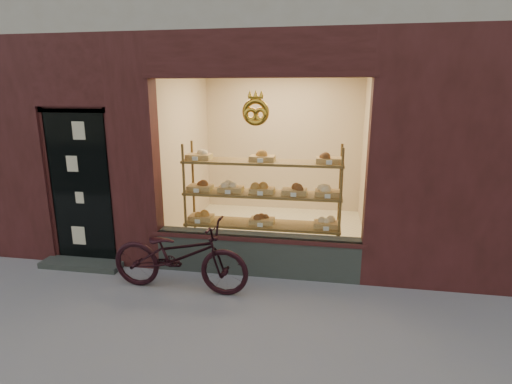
# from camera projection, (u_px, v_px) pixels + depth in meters

# --- Properties ---
(ground) EXTENTS (90.00, 90.00, 0.00)m
(ground) POSITION_uv_depth(u_px,v_px,m) (165.00, 375.00, 3.46)
(ground) COLOR slate
(display_shelf) EXTENTS (2.20, 0.45, 1.70)m
(display_shelf) POSITION_uv_depth(u_px,v_px,m) (262.00, 204.00, 5.62)
(display_shelf) COLOR brown
(display_shelf) RESTS_ON ground
(bicycle) EXTENTS (1.75, 0.67, 0.91)m
(bicycle) POSITION_uv_depth(u_px,v_px,m) (179.00, 255.00, 4.85)
(bicycle) COLOR black
(bicycle) RESTS_ON ground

